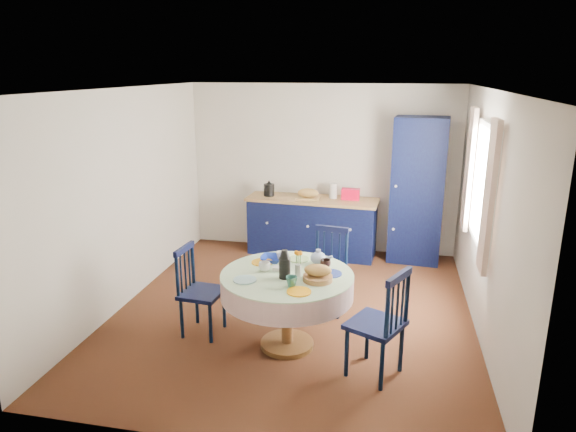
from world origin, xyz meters
name	(u,v)px	position (x,y,z in m)	size (l,w,h in m)	color
floor	(294,311)	(0.00, 0.00, 0.00)	(4.50, 4.50, 0.00)	black
ceiling	(294,89)	(0.00, 0.00, 2.50)	(4.50, 4.50, 0.00)	white
wall_back	(322,169)	(0.00, 2.25, 1.25)	(4.00, 0.02, 2.50)	beige
wall_left	(126,198)	(-2.00, 0.00, 1.25)	(0.02, 4.50, 2.50)	beige
wall_right	(487,217)	(2.00, 0.00, 1.25)	(0.02, 4.50, 2.50)	beige
window	(481,184)	(1.95, 0.30, 1.52)	(0.10, 1.74, 1.45)	white
kitchen_counter	(312,225)	(-0.10, 1.96, 0.45)	(1.97, 0.73, 1.10)	black
pantry_cabinet	(418,191)	(1.40, 2.00, 1.04)	(0.77, 0.59, 2.07)	black
dining_table	(288,286)	(0.09, -0.77, 0.66)	(1.30, 1.30, 1.07)	brown
chair_left	(199,290)	(-0.88, -0.67, 0.48)	(0.44, 0.46, 0.95)	black
chair_far	(328,269)	(0.37, 0.15, 0.49)	(0.48, 0.46, 0.96)	black
chair_right	(380,323)	(1.00, -1.11, 0.53)	(0.60, 0.61, 1.04)	black
mug_a	(265,266)	(-0.15, -0.74, 0.83)	(0.11, 0.11, 0.09)	silver
mug_b	(292,282)	(0.18, -1.06, 0.84)	(0.11, 0.11, 0.10)	#2E6559
mug_c	(325,264)	(0.43, -0.54, 0.83)	(0.11, 0.11, 0.09)	black
mug_d	(280,256)	(-0.07, -0.40, 0.83)	(0.09, 0.09, 0.08)	silver
cobalt_bowl	(272,259)	(-0.13, -0.49, 0.82)	(0.24, 0.24, 0.06)	navy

